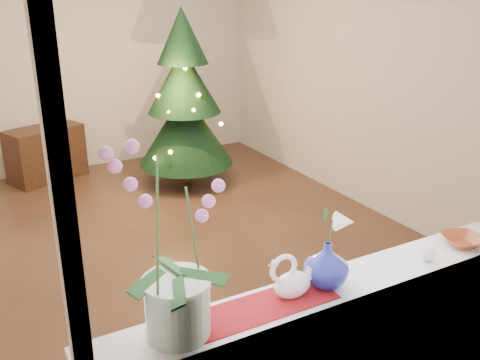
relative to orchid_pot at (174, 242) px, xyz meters
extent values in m
plane|color=#3B2418|center=(0.71, 2.36, -1.30)|extent=(5.00, 5.00, 0.00)
cube|color=beige|center=(0.71, 4.86, 0.05)|extent=(4.50, 0.10, 2.70)
cube|color=beige|center=(0.71, -0.14, 0.05)|extent=(4.50, 0.10, 2.70)
cube|color=beige|center=(2.96, 2.36, 0.05)|extent=(0.10, 5.00, 2.70)
cube|color=white|center=(0.71, -0.01, -0.40)|extent=(2.20, 0.26, 0.04)
cube|color=maroon|center=(0.33, -0.01, -0.38)|extent=(0.70, 0.20, 0.01)
imported|color=navy|center=(0.69, 0.01, -0.26)|extent=(0.27, 0.27, 0.23)
sphere|color=silver|center=(1.24, -0.05, -0.35)|extent=(0.08, 0.08, 0.07)
imported|color=#923D1D|center=(1.51, -0.02, -0.36)|extent=(0.21, 0.21, 0.04)
cube|color=black|center=(0.29, 4.61, -0.99)|extent=(0.91, 0.67, 0.61)
camera|label=1|loc=(-0.61, -1.56, 0.84)|focal=40.00mm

